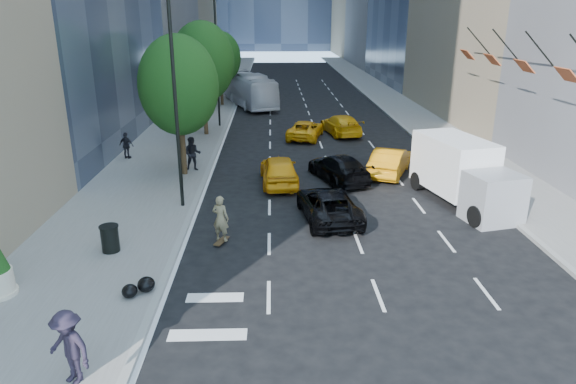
{
  "coord_description": "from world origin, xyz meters",
  "views": [
    {
      "loc": [
        -2.33,
        -18.3,
        8.48
      ],
      "look_at": [
        -1.71,
        1.53,
        1.6
      ],
      "focal_mm": 32.0,
      "sensor_mm": 36.0,
      "label": 1
    }
  ],
  "objects_px": {
    "skateboarder": "(221,222)",
    "black_sedan_lincoln": "(328,205)",
    "black_sedan_mercedes": "(339,168)",
    "city_bus": "(249,90)",
    "box_truck": "(463,173)",
    "trash_can": "(110,239)"
  },
  "relations": [
    {
      "from": "skateboarder",
      "to": "box_truck",
      "type": "bearing_deg",
      "value": -138.14
    },
    {
      "from": "skateboarder",
      "to": "trash_can",
      "type": "bearing_deg",
      "value": 33.09
    },
    {
      "from": "skateboarder",
      "to": "box_truck",
      "type": "distance_m",
      "value": 11.68
    },
    {
      "from": "skateboarder",
      "to": "black_sedan_mercedes",
      "type": "height_order",
      "value": "skateboarder"
    },
    {
      "from": "black_sedan_mercedes",
      "to": "city_bus",
      "type": "distance_m",
      "value": 25.05
    },
    {
      "from": "black_sedan_lincoln",
      "to": "trash_can",
      "type": "distance_m",
      "value": 9.06
    },
    {
      "from": "black_sedan_mercedes",
      "to": "trash_can",
      "type": "xyz_separation_m",
      "value": [
        -9.57,
        -8.79,
        -0.07
      ]
    },
    {
      "from": "skateboarder",
      "to": "black_sedan_lincoln",
      "type": "height_order",
      "value": "skateboarder"
    },
    {
      "from": "city_bus",
      "to": "trash_can",
      "type": "xyz_separation_m",
      "value": [
        -3.82,
        -33.15,
        -0.91
      ]
    },
    {
      "from": "black_sedan_mercedes",
      "to": "trash_can",
      "type": "distance_m",
      "value": 12.99
    },
    {
      "from": "skateboarder",
      "to": "city_bus",
      "type": "bearing_deg",
      "value": -68.83
    },
    {
      "from": "city_bus",
      "to": "box_truck",
      "type": "distance_m",
      "value": 30.2
    },
    {
      "from": "black_sedan_mercedes",
      "to": "city_bus",
      "type": "height_order",
      "value": "city_bus"
    },
    {
      "from": "skateboarder",
      "to": "trash_can",
      "type": "relative_size",
      "value": 1.9
    },
    {
      "from": "black_sedan_mercedes",
      "to": "box_truck",
      "type": "bearing_deg",
      "value": 126.72
    },
    {
      "from": "skateboarder",
      "to": "box_truck",
      "type": "xyz_separation_m",
      "value": [
        10.88,
        4.19,
        0.6
      ]
    },
    {
      "from": "skateboarder",
      "to": "black_sedan_mercedes",
      "type": "relative_size",
      "value": 0.38
    },
    {
      "from": "black_sedan_mercedes",
      "to": "box_truck",
      "type": "distance_m",
      "value": 6.55
    },
    {
      "from": "skateboarder",
      "to": "box_truck",
      "type": "relative_size",
      "value": 0.28
    },
    {
      "from": "skateboarder",
      "to": "trash_can",
      "type": "distance_m",
      "value": 4.12
    },
    {
      "from": "city_bus",
      "to": "black_sedan_mercedes",
      "type": "bearing_deg",
      "value": -94.49
    },
    {
      "from": "city_bus",
      "to": "trash_can",
      "type": "bearing_deg",
      "value": -114.34
    }
  ]
}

